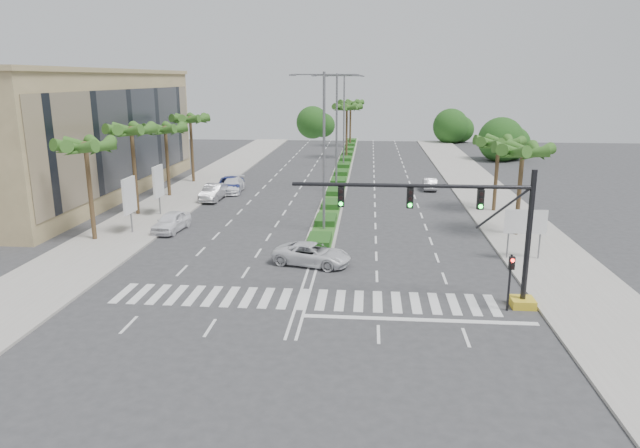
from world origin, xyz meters
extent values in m
plane|color=#333335|center=(0.00, 0.00, 0.00)|extent=(160.00, 160.00, 0.00)
cube|color=gray|center=(15.20, 20.00, 0.07)|extent=(6.00, 120.00, 0.15)
cube|color=gray|center=(-15.20, 20.00, 0.07)|extent=(6.00, 120.00, 0.15)
cube|color=gray|center=(0.00, 45.00, 0.10)|extent=(2.20, 75.00, 0.20)
cube|color=#265E20|center=(0.00, 45.00, 0.22)|extent=(1.80, 75.00, 0.04)
cube|color=tan|center=(-26.00, 26.00, 6.00)|extent=(12.00, 36.00, 12.00)
cube|color=gold|center=(11.50, 0.00, 0.23)|extent=(1.20, 1.20, 0.45)
cylinder|color=black|center=(11.50, 0.00, 3.70)|extent=(0.28, 0.28, 7.00)
cylinder|color=black|center=(5.50, 0.00, 6.30)|extent=(12.00, 0.20, 0.20)
cylinder|color=black|center=(10.10, 0.00, 5.20)|extent=(2.53, 0.12, 2.15)
cube|color=black|center=(9.00, 0.00, 5.65)|extent=(0.32, 0.24, 1.00)
cylinder|color=#19E533|center=(9.00, -0.14, 5.33)|extent=(0.20, 0.06, 0.20)
cube|color=black|center=(5.50, 0.00, 5.65)|extent=(0.32, 0.24, 1.00)
cylinder|color=#19E533|center=(5.50, -0.14, 5.33)|extent=(0.20, 0.06, 0.20)
cube|color=black|center=(2.00, 0.00, 5.65)|extent=(0.32, 0.24, 1.00)
cylinder|color=#19E533|center=(2.00, -0.14, 5.33)|extent=(0.20, 0.06, 0.20)
cylinder|color=black|center=(10.60, -0.60, 1.50)|extent=(0.12, 0.12, 3.00)
cube|color=black|center=(10.60, -0.75, 2.60)|extent=(0.28, 0.22, 0.65)
cylinder|color=red|center=(10.60, -0.88, 2.78)|extent=(0.18, 0.05, 0.18)
cylinder|color=slate|center=(12.50, 8.00, 1.40)|extent=(0.10, 0.10, 2.80)
cylinder|color=slate|center=(14.50, 8.00, 1.40)|extent=(0.10, 0.10, 2.80)
cube|color=#0C6638|center=(13.50, 8.00, 2.60)|extent=(2.60, 0.08, 1.50)
cube|color=white|center=(13.50, 7.95, 2.60)|extent=(2.70, 0.02, 1.60)
cylinder|color=slate|center=(-14.50, 12.00, 1.40)|extent=(0.12, 0.12, 2.80)
cube|color=white|center=(-14.50, 12.00, 3.00)|extent=(0.18, 2.10, 2.70)
cube|color=#D8594C|center=(-14.50, 12.00, 3.00)|extent=(0.12, 2.00, 2.60)
cylinder|color=slate|center=(-14.50, 18.00, 1.40)|extent=(0.12, 0.12, 2.80)
cube|color=white|center=(-14.50, 18.00, 3.00)|extent=(0.18, 2.10, 2.70)
cube|color=#D8594C|center=(-14.50, 18.00, 3.00)|extent=(0.12, 2.00, 2.60)
cylinder|color=brown|center=(-16.50, 10.00, 3.50)|extent=(0.32, 0.32, 7.00)
sphere|color=brown|center=(-16.50, 10.00, 6.90)|extent=(0.70, 0.70, 0.70)
cone|color=#29591C|center=(-15.40, 10.00, 6.80)|extent=(0.90, 3.62, 1.50)
cone|color=#29591C|center=(-15.81, 10.86, 6.80)|extent=(3.39, 2.96, 1.50)
cone|color=#29591C|center=(-16.74, 11.07, 6.80)|extent=(3.73, 1.68, 1.50)
cone|color=#29591C|center=(-17.49, 10.48, 6.80)|extent=(2.38, 3.65, 1.50)
cone|color=#29591C|center=(-17.49, 9.52, 6.80)|extent=(2.38, 3.65, 1.50)
cone|color=#29591C|center=(-16.74, 8.93, 6.80)|extent=(3.73, 1.68, 1.50)
cone|color=#29591C|center=(-15.81, 9.14, 6.80)|extent=(3.39, 2.96, 1.50)
cylinder|color=brown|center=(-16.50, 18.00, 3.70)|extent=(0.32, 0.32, 7.40)
sphere|color=brown|center=(-16.50, 18.00, 7.30)|extent=(0.70, 0.70, 0.70)
cone|color=#29591C|center=(-15.40, 18.00, 7.20)|extent=(0.90, 3.62, 1.50)
cone|color=#29591C|center=(-15.81, 18.86, 7.20)|extent=(3.39, 2.96, 1.50)
cone|color=#29591C|center=(-16.74, 19.07, 7.20)|extent=(3.73, 1.68, 1.50)
cone|color=#29591C|center=(-17.49, 18.48, 7.20)|extent=(2.38, 3.65, 1.50)
cone|color=#29591C|center=(-17.49, 17.52, 7.20)|extent=(2.38, 3.65, 1.50)
cone|color=#29591C|center=(-16.74, 16.93, 7.20)|extent=(3.73, 1.68, 1.50)
cone|color=#29591C|center=(-15.81, 17.14, 7.20)|extent=(3.39, 2.96, 1.50)
cylinder|color=brown|center=(-16.50, 26.00, 3.40)|extent=(0.32, 0.32, 6.80)
sphere|color=brown|center=(-16.50, 26.00, 6.70)|extent=(0.70, 0.70, 0.70)
cone|color=#29591C|center=(-15.40, 26.00, 6.60)|extent=(0.90, 3.62, 1.50)
cone|color=#29591C|center=(-15.81, 26.86, 6.60)|extent=(3.39, 2.96, 1.50)
cone|color=#29591C|center=(-16.74, 27.07, 6.60)|extent=(3.73, 1.68, 1.50)
cone|color=#29591C|center=(-17.49, 26.48, 6.60)|extent=(2.38, 3.65, 1.50)
cone|color=#29591C|center=(-17.49, 25.52, 6.60)|extent=(2.38, 3.65, 1.50)
cone|color=#29591C|center=(-16.74, 24.93, 6.60)|extent=(3.73, 1.68, 1.50)
cone|color=#29591C|center=(-15.81, 25.14, 6.60)|extent=(3.39, 2.96, 1.50)
cylinder|color=brown|center=(-16.50, 34.00, 3.60)|extent=(0.32, 0.32, 7.20)
sphere|color=brown|center=(-16.50, 34.00, 7.10)|extent=(0.70, 0.70, 0.70)
cone|color=#29591C|center=(-15.40, 34.00, 7.00)|extent=(0.90, 3.62, 1.50)
cone|color=#29591C|center=(-15.81, 34.86, 7.00)|extent=(3.39, 2.96, 1.50)
cone|color=#29591C|center=(-16.74, 35.07, 7.00)|extent=(3.73, 1.68, 1.50)
cone|color=#29591C|center=(-17.49, 34.48, 7.00)|extent=(2.38, 3.65, 1.50)
cone|color=#29591C|center=(-17.49, 33.52, 7.00)|extent=(2.38, 3.65, 1.50)
cone|color=#29591C|center=(-16.74, 32.93, 7.00)|extent=(3.73, 1.68, 1.50)
cone|color=#29591C|center=(-15.81, 33.14, 7.00)|extent=(3.39, 2.96, 1.50)
cylinder|color=brown|center=(14.50, 14.00, 3.25)|extent=(0.32, 0.32, 6.50)
sphere|color=brown|center=(14.50, 14.00, 6.40)|extent=(0.70, 0.70, 0.70)
cone|color=#29591C|center=(15.60, 14.00, 6.30)|extent=(0.90, 3.62, 1.50)
cone|color=#29591C|center=(15.19, 14.86, 6.30)|extent=(3.39, 2.96, 1.50)
cone|color=#29591C|center=(14.26, 15.07, 6.30)|extent=(3.73, 1.68, 1.50)
cone|color=#29591C|center=(13.51, 14.48, 6.30)|extent=(2.38, 3.65, 1.50)
cone|color=#29591C|center=(13.51, 13.52, 6.30)|extent=(2.38, 3.65, 1.50)
cone|color=#29591C|center=(14.26, 12.93, 6.30)|extent=(3.73, 1.68, 1.50)
cone|color=#29591C|center=(15.19, 13.14, 6.30)|extent=(3.39, 2.96, 1.50)
cylinder|color=brown|center=(14.50, 22.00, 3.10)|extent=(0.32, 0.32, 6.20)
sphere|color=brown|center=(14.50, 22.00, 6.10)|extent=(0.70, 0.70, 0.70)
cone|color=#29591C|center=(15.60, 22.00, 6.00)|extent=(0.90, 3.62, 1.50)
cone|color=#29591C|center=(15.19, 22.86, 6.00)|extent=(3.39, 2.96, 1.50)
cone|color=#29591C|center=(14.26, 23.07, 6.00)|extent=(3.73, 1.68, 1.50)
cone|color=#29591C|center=(13.51, 22.48, 6.00)|extent=(2.38, 3.65, 1.50)
cone|color=#29591C|center=(13.51, 21.52, 6.00)|extent=(2.38, 3.65, 1.50)
cone|color=#29591C|center=(14.26, 20.93, 6.00)|extent=(3.73, 1.68, 1.50)
cone|color=#29591C|center=(15.19, 21.14, 6.00)|extent=(3.39, 2.96, 1.50)
cylinder|color=brown|center=(0.00, 55.00, 3.75)|extent=(0.32, 0.32, 7.50)
sphere|color=brown|center=(0.00, 55.00, 7.40)|extent=(0.70, 0.70, 0.70)
cone|color=#29591C|center=(1.10, 55.00, 7.30)|extent=(0.90, 3.62, 1.50)
cone|color=#29591C|center=(0.69, 55.86, 7.30)|extent=(3.39, 2.96, 1.50)
cone|color=#29591C|center=(-0.24, 56.07, 7.30)|extent=(3.73, 1.68, 1.50)
cone|color=#29591C|center=(-0.99, 55.48, 7.30)|extent=(2.38, 3.65, 1.50)
cone|color=#29591C|center=(-0.99, 54.52, 7.30)|extent=(2.38, 3.65, 1.50)
cone|color=#29591C|center=(-0.24, 53.93, 7.30)|extent=(3.73, 1.68, 1.50)
cone|color=#29591C|center=(0.69, 54.14, 7.30)|extent=(3.39, 2.96, 1.50)
cylinder|color=brown|center=(0.00, 70.00, 3.75)|extent=(0.32, 0.32, 7.50)
sphere|color=brown|center=(0.00, 70.00, 7.40)|extent=(0.70, 0.70, 0.70)
cone|color=#29591C|center=(1.10, 70.00, 7.30)|extent=(0.90, 3.62, 1.50)
cone|color=#29591C|center=(0.69, 70.86, 7.30)|extent=(3.39, 2.96, 1.50)
cone|color=#29591C|center=(-0.24, 71.07, 7.30)|extent=(3.73, 1.68, 1.50)
cone|color=#29591C|center=(-0.99, 70.48, 7.30)|extent=(2.38, 3.65, 1.50)
cone|color=#29591C|center=(-0.99, 69.52, 7.30)|extent=(2.38, 3.65, 1.50)
cone|color=#29591C|center=(-0.24, 68.93, 7.30)|extent=(3.73, 1.68, 1.50)
cone|color=#29591C|center=(0.69, 69.14, 7.30)|extent=(3.39, 2.96, 1.50)
cylinder|color=slate|center=(0.00, 14.00, 6.00)|extent=(0.20, 0.20, 12.00)
cylinder|color=slate|center=(-1.20, 14.00, 11.80)|extent=(2.40, 0.10, 0.10)
cylinder|color=slate|center=(1.20, 14.00, 11.80)|extent=(2.40, 0.10, 0.10)
cube|color=slate|center=(-2.30, 14.00, 11.75)|extent=(0.50, 0.25, 0.12)
cube|color=slate|center=(2.30, 14.00, 11.75)|extent=(0.50, 0.25, 0.12)
cylinder|color=slate|center=(0.00, 30.00, 6.00)|extent=(0.20, 0.20, 12.00)
cylinder|color=slate|center=(-1.20, 30.00, 11.80)|extent=(2.40, 0.10, 0.10)
cylinder|color=slate|center=(1.20, 30.00, 11.80)|extent=(2.40, 0.10, 0.10)
cube|color=slate|center=(-2.30, 30.00, 11.75)|extent=(0.50, 0.25, 0.12)
cube|color=slate|center=(2.30, 30.00, 11.75)|extent=(0.50, 0.25, 0.12)
cylinder|color=slate|center=(0.00, 46.00, 6.00)|extent=(0.20, 0.20, 12.00)
cylinder|color=slate|center=(-1.20, 46.00, 11.80)|extent=(2.40, 0.10, 0.10)
cylinder|color=slate|center=(1.20, 46.00, 11.80)|extent=(2.40, 0.10, 0.10)
cube|color=slate|center=(-2.30, 46.00, 11.75)|extent=(0.50, 0.25, 0.12)
cube|color=slate|center=(2.30, 46.00, 11.75)|extent=(0.50, 0.25, 0.12)
imported|color=white|center=(-11.80, 13.10, 0.76)|extent=(2.19, 4.59, 1.51)
imported|color=#A09FA3|center=(-11.64, 24.68, 0.78)|extent=(1.82, 4.78, 1.56)
imported|color=#2E3B8D|center=(-11.12, 29.07, 0.76)|extent=(3.06, 5.71, 1.53)
imported|color=white|center=(-10.72, 28.74, 0.74)|extent=(2.34, 5.18, 1.47)
imported|color=silver|center=(-0.09, 5.90, 0.69)|extent=(5.40, 3.53, 1.38)
imported|color=#9F9EA3|center=(9.85, 32.10, 0.65)|extent=(1.52, 4.00, 1.30)
camera|label=1|loc=(3.41, -28.50, 11.56)|focal=32.00mm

